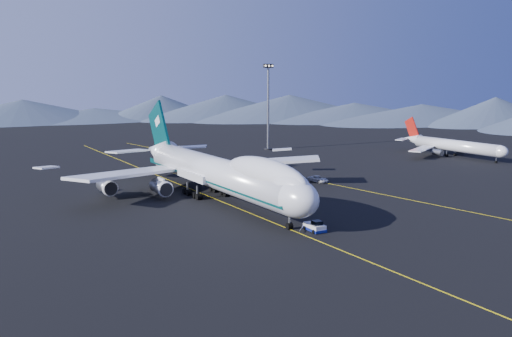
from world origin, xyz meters
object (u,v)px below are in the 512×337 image
boeing_747 (217,172)px  floodlight_mast (268,107)px  pushback_tug (315,227)px  service_van (318,179)px  second_jet (452,146)px

boeing_747 → floodlight_mast: (52.38, 64.87, 9.12)m
boeing_747 → pushback_tug: boeing_747 is taller
boeing_747 → service_van: bearing=11.0°
boeing_747 → floodlight_mast: 83.88m
second_jet → floodlight_mast: floodlight_mast is taller
pushback_tug → floodlight_mast: size_ratio=0.15×
second_jet → boeing_747: bearing=-166.3°
pushback_tug → service_van: pushback_tug is taller
boeing_747 → pushback_tug: (3.00, -29.53, -5.24)m
boeing_747 → second_jet: boeing_747 is taller
pushback_tug → second_jet: size_ratio=0.11×
boeing_747 → floodlight_mast: floodlight_mast is taller
second_jet → floodlight_mast: size_ratio=1.39×
pushback_tug → second_jet: 103.36m
second_jet → floodlight_mast: 61.86m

